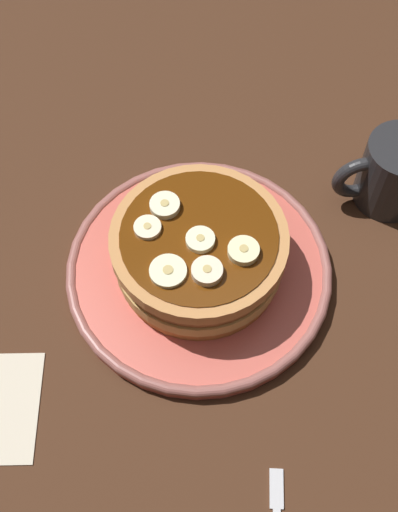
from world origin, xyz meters
TOP-DOWN VIEW (x-y plane):
  - ground_plane at (0.00, 0.00)cm, footprint 140.00×140.00cm
  - plate at (0.00, 0.00)cm, footprint 28.29×28.29cm
  - pancake_stack at (0.04, 0.34)cm, footprint 18.33×17.78cm
  - banana_slice_0 at (0.15, 0.73)cm, footprint 2.87×2.87cm
  - banana_slice_1 at (-3.83, 2.73)cm, footprint 3.07×3.07cm
  - banana_slice_2 at (4.84, -1.59)cm, footprint 2.73×2.73cm
  - banana_slice_3 at (3.59, 3.58)cm, footprint 3.57×3.57cm
  - banana_slice_4 at (2.79, -3.80)cm, footprint 3.05×3.05cm
  - banana_slice_5 at (0.24, 4.33)cm, footprint 3.01×3.01cm
  - coffee_mug at (-22.86, -6.54)cm, footprint 11.14×7.85cm

SIDE VIEW (x-z plane):
  - ground_plane at x=0.00cm, z-range -3.00..0.00cm
  - plate at x=0.00cm, z-range 0.07..2.03cm
  - coffee_mug at x=-22.86cm, z-range 0.13..8.68cm
  - pancake_stack at x=0.04cm, z-range 1.66..8.02cm
  - banana_slice_3 at x=3.59cm, z-range 7.79..8.48cm
  - banana_slice_2 at x=4.84cm, z-range 7.79..8.50cm
  - banana_slice_0 at x=0.15cm, z-range 7.79..8.63cm
  - banana_slice_4 at x=2.79cm, z-range 7.79..8.77cm
  - banana_slice_1 at x=-3.83cm, z-range 7.79..8.80cm
  - banana_slice_5 at x=0.24cm, z-range 7.79..8.85cm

